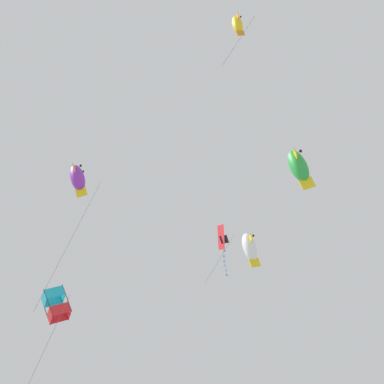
{
  "coord_description": "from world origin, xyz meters",
  "views": [
    {
      "loc": [
        -18.32,
        15.25,
        0.74
      ],
      "look_at": [
        0.21,
        -0.54,
        20.67
      ],
      "focal_mm": 56.45,
      "sensor_mm": 36.0,
      "label": 1
    }
  ],
  "objects_px": {
    "kite_fish_near_left": "(250,247)",
    "kite_fish_near_right": "(298,166)",
    "kite_delta_upper_right": "(222,238)",
    "kite_box_low_drifter": "(56,306)",
    "kite_fish_mid_left": "(78,178)",
    "kite_fish_far_centre": "(237,24)"
  },
  "relations": [
    {
      "from": "kite_fish_near_left",
      "to": "kite_fish_far_centre",
      "type": "relative_size",
      "value": 0.44
    },
    {
      "from": "kite_fish_mid_left",
      "to": "kite_fish_far_centre",
      "type": "relative_size",
      "value": 1.89
    },
    {
      "from": "kite_delta_upper_right",
      "to": "kite_fish_near_right",
      "type": "bearing_deg",
      "value": 15.21
    },
    {
      "from": "kite_fish_mid_left",
      "to": "kite_fish_far_centre",
      "type": "height_order",
      "value": "kite_fish_far_centre"
    },
    {
      "from": "kite_box_low_drifter",
      "to": "kite_fish_mid_left",
      "type": "height_order",
      "value": "kite_fish_mid_left"
    },
    {
      "from": "kite_fish_near_left",
      "to": "kite_delta_upper_right",
      "type": "bearing_deg",
      "value": -163.76
    },
    {
      "from": "kite_box_low_drifter",
      "to": "kite_fish_mid_left",
      "type": "relative_size",
      "value": 1.03
    },
    {
      "from": "kite_fish_near_left",
      "to": "kite_fish_mid_left",
      "type": "relative_size",
      "value": 0.23
    },
    {
      "from": "kite_box_low_drifter",
      "to": "kite_delta_upper_right",
      "type": "distance_m",
      "value": 12.13
    },
    {
      "from": "kite_box_low_drifter",
      "to": "kite_delta_upper_right",
      "type": "bearing_deg",
      "value": 105.03
    },
    {
      "from": "kite_fish_near_left",
      "to": "kite_fish_near_right",
      "type": "height_order",
      "value": "kite_fish_near_right"
    },
    {
      "from": "kite_box_low_drifter",
      "to": "kite_fish_near_left",
      "type": "bearing_deg",
      "value": 86.0
    },
    {
      "from": "kite_delta_upper_right",
      "to": "kite_fish_near_left",
      "type": "bearing_deg",
      "value": 20.07
    },
    {
      "from": "kite_fish_near_right",
      "to": "kite_delta_upper_right",
      "type": "relative_size",
      "value": 0.61
    },
    {
      "from": "kite_fish_near_right",
      "to": "kite_fish_far_centre",
      "type": "distance_m",
      "value": 9.17
    },
    {
      "from": "kite_box_low_drifter",
      "to": "kite_delta_upper_right",
      "type": "relative_size",
      "value": 2.35
    },
    {
      "from": "kite_fish_near_left",
      "to": "kite_delta_upper_right",
      "type": "xyz_separation_m",
      "value": [
        3.06,
        -0.89,
        2.62
      ]
    },
    {
      "from": "kite_box_low_drifter",
      "to": "kite_fish_mid_left",
      "type": "distance_m",
      "value": 7.15
    },
    {
      "from": "kite_fish_near_left",
      "to": "kite_fish_far_centre",
      "type": "distance_m",
      "value": 11.97
    },
    {
      "from": "kite_fish_mid_left",
      "to": "kite_fish_near_right",
      "type": "bearing_deg",
      "value": 80.71
    },
    {
      "from": "kite_fish_near_right",
      "to": "kite_delta_upper_right",
      "type": "bearing_deg",
      "value": -148.59
    },
    {
      "from": "kite_fish_near_left",
      "to": "kite_delta_upper_right",
      "type": "height_order",
      "value": "kite_delta_upper_right"
    }
  ]
}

